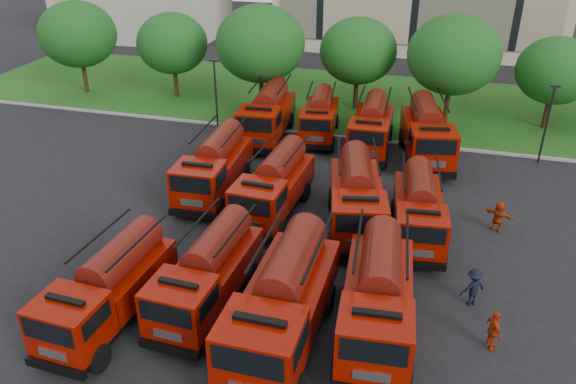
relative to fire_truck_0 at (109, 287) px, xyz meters
name	(u,v)px	position (x,y,z in m)	size (l,w,h in m)	color
ground	(286,293)	(6.25, 3.43, -1.59)	(140.00, 140.00, 0.00)	black
lawn	(371,102)	(6.25, 29.43, -1.53)	(70.00, 16.00, 0.12)	#1B4813
curb	(355,138)	(6.25, 21.33, -1.52)	(70.00, 0.30, 0.14)	gray
tree_0	(78,34)	(-17.75, 25.43, 3.43)	(6.30, 6.30, 7.70)	#382314
tree_1	(172,43)	(-9.75, 26.43, 2.96)	(5.71, 5.71, 6.98)	#382314
tree_2	(260,44)	(-1.75, 24.93, 3.77)	(6.72, 6.72, 8.22)	#382314
tree_3	(358,51)	(5.25, 27.43, 3.09)	(5.88, 5.88, 7.19)	#382314
tree_4	(454,55)	(12.25, 25.93, 3.63)	(6.55, 6.55, 8.01)	#382314
tree_5	(556,71)	(19.25, 26.93, 2.76)	(5.46, 5.46, 6.68)	#382314
lamp_post_0	(216,91)	(-3.75, 20.63, 1.31)	(0.60, 0.25, 5.11)	black
lamp_post_1	(548,120)	(18.25, 20.63, 1.31)	(0.60, 0.25, 5.11)	black
fire_truck_0	(109,287)	(0.00, 0.00, 0.00)	(2.87, 7.07, 3.16)	black
fire_truck_1	(208,273)	(3.38, 1.91, 0.00)	(2.82, 7.04, 3.15)	black
fire_truck_2	(283,301)	(6.92, 0.70, 0.25)	(3.02, 8.05, 3.65)	black
fire_truck_3	(378,297)	(10.26, 2.09, 0.12)	(3.22, 7.63, 3.39)	black
fire_truck_4	(214,166)	(-0.13, 11.29, 0.09)	(2.99, 7.46, 3.34)	black
fire_truck_5	(274,185)	(3.78, 10.04, 0.06)	(2.95, 7.30, 3.27)	black
fire_truck_6	(357,197)	(8.20, 9.76, 0.13)	(4.03, 7.86, 3.41)	black
fire_truck_7	(419,209)	(11.31, 9.61, -0.04)	(3.04, 6.98, 3.08)	black
fire_truck_8	(267,114)	(0.29, 19.97, 0.18)	(3.33, 7.91, 3.51)	black
fire_truck_9	(320,116)	(3.74, 21.18, -0.08)	(3.08, 6.83, 3.00)	black
fire_truck_10	(371,126)	(7.54, 19.85, 0.06)	(2.88, 7.28, 3.27)	black
fire_truck_11	(427,133)	(11.14, 19.37, 0.18)	(4.01, 8.09, 3.52)	black
firefighter_2	(490,348)	(14.61, 2.32, -1.59)	(1.01, 0.58, 1.73)	#A8300C
firefighter_3	(470,304)	(13.91, 4.83, -1.59)	(1.12, 0.58, 1.73)	black
firefighter_4	(255,241)	(3.67, 6.99, -1.59)	(0.79, 0.51, 1.61)	black
firefighter_5	(496,230)	(15.25, 11.26, -1.59)	(1.55, 0.67, 1.67)	#A8300C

